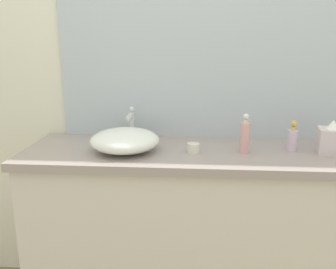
{
  "coord_description": "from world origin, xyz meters",
  "views": [
    {
      "loc": [
        0.03,
        -1.18,
        1.39
      ],
      "look_at": [
        -0.09,
        0.41,
        0.97
      ],
      "focal_mm": 37.55,
      "sensor_mm": 36.0,
      "label": 1
    }
  ],
  "objects_px": {
    "sink_basin": "(125,140)",
    "candle_jar": "(193,148)",
    "tissue_box": "(332,139)",
    "lotion_bottle": "(245,136)",
    "soap_dispenser": "(293,138)"
  },
  "relations": [
    {
      "from": "soap_dispenser",
      "to": "tissue_box",
      "type": "relative_size",
      "value": 0.94
    },
    {
      "from": "lotion_bottle",
      "to": "candle_jar",
      "type": "bearing_deg",
      "value": -175.02
    },
    {
      "from": "sink_basin",
      "to": "tissue_box",
      "type": "relative_size",
      "value": 2.07
    },
    {
      "from": "candle_jar",
      "to": "lotion_bottle",
      "type": "bearing_deg",
      "value": 4.98
    },
    {
      "from": "sink_basin",
      "to": "candle_jar",
      "type": "distance_m",
      "value": 0.32
    },
    {
      "from": "candle_jar",
      "to": "tissue_box",
      "type": "bearing_deg",
      "value": 3.7
    },
    {
      "from": "lotion_bottle",
      "to": "candle_jar",
      "type": "height_order",
      "value": "lotion_bottle"
    },
    {
      "from": "tissue_box",
      "to": "lotion_bottle",
      "type": "bearing_deg",
      "value": -177.08
    },
    {
      "from": "tissue_box",
      "to": "candle_jar",
      "type": "xyz_separation_m",
      "value": [
        -0.64,
        -0.04,
        -0.04
      ]
    },
    {
      "from": "sink_basin",
      "to": "lotion_bottle",
      "type": "relative_size",
      "value": 1.76
    },
    {
      "from": "sink_basin",
      "to": "tissue_box",
      "type": "xyz_separation_m",
      "value": [
        0.96,
        0.04,
        0.01
      ]
    },
    {
      "from": "lotion_bottle",
      "to": "sink_basin",
      "type": "bearing_deg",
      "value": -177.81
    },
    {
      "from": "soap_dispenser",
      "to": "tissue_box",
      "type": "height_order",
      "value": "tissue_box"
    },
    {
      "from": "sink_basin",
      "to": "tissue_box",
      "type": "bearing_deg",
      "value": 2.5
    },
    {
      "from": "soap_dispenser",
      "to": "lotion_bottle",
      "type": "distance_m",
      "value": 0.23
    }
  ]
}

